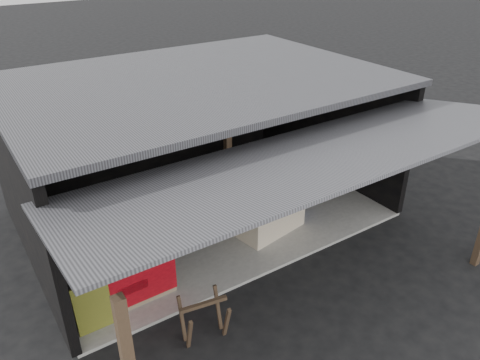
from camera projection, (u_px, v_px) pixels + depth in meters
ground at (271, 272)px, 8.48m from camera, size 80.00×80.00×0.00m
concrete_slab at (203, 211)px, 10.30m from camera, size 7.00×5.00×0.06m
shophouse at (191, 118)px, 9.56m from camera, size 7.40×7.29×3.02m
banana_table at (268, 212)px, 9.44m from camera, size 1.56×1.11×0.79m
banana_pile at (268, 192)px, 9.22m from camera, size 1.43×1.00×0.16m
white_crate at (238, 193)px, 10.00m from camera, size 0.87×0.63×0.91m
neighbor_stall at (124, 274)px, 7.62m from camera, size 1.53×0.71×1.56m
green_signboard at (93, 307)px, 7.03m from camera, size 0.55×0.14×0.83m
sawhorse at (204, 316)px, 6.91m from camera, size 0.73×0.71×0.70m
water_barrel at (297, 204)px, 10.06m from camera, size 0.30×0.30×0.44m
plastic_chair at (270, 160)px, 11.14m from camera, size 0.54×0.54×1.00m
magenta_rug at (281, 200)px, 10.65m from camera, size 1.62×1.20×0.01m
picture_frames at (143, 100)px, 11.08m from camera, size 1.62×0.04×0.46m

